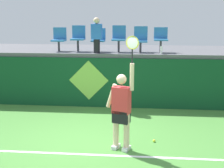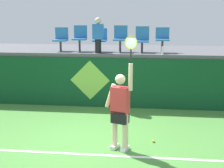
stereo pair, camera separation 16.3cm
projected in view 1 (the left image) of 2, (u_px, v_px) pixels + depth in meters
The scene contains 15 objects.
ground_plane at pixel (94, 143), 7.65m from camera, with size 40.00×40.00×0.00m, color #478438.
court_back_wall at pixel (108, 82), 10.44m from camera, with size 11.65×0.20×1.60m, color #0F4223.
spectator_platform at pixel (112, 51), 11.58m from camera, with size 11.65×2.84×0.12m, color #56565B.
court_baseline_stripe at pixel (89, 155), 7.05m from camera, with size 10.48×0.08×0.01m, color white.
tennis_player at pixel (122, 108), 7.12m from camera, with size 0.72×0.37×2.54m.
tennis_ball at pixel (154, 141), 7.72m from camera, with size 0.07×0.07×0.07m, color #D1E533.
water_bottle at pixel (161, 50), 10.17m from camera, with size 0.07×0.07×0.24m, color white.
stadium_chair_0 at pixel (59, 38), 10.86m from camera, with size 0.44×0.42×0.78m.
stadium_chair_1 at pixel (78, 37), 10.80m from camera, with size 0.44×0.42×0.85m.
stadium_chair_2 at pixel (98, 39), 10.74m from camera, with size 0.44×0.42×0.76m.
stadium_chair_3 at pixel (119, 37), 10.67m from camera, with size 0.44×0.42×0.85m.
stadium_chair_4 at pixel (141, 38), 10.62m from camera, with size 0.44×0.42×0.83m.
stadium_chair_5 at pixel (161, 38), 10.54m from camera, with size 0.44×0.42×0.80m.
spectator_0 at pixel (97, 35), 10.31m from camera, with size 0.34×0.20×1.12m.
wall_signage_mount at pixel (89, 107), 10.56m from camera, with size 1.27×0.01×1.51m.
Camera 1 is at (1.11, -7.08, 3.04)m, focal length 52.41 mm.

